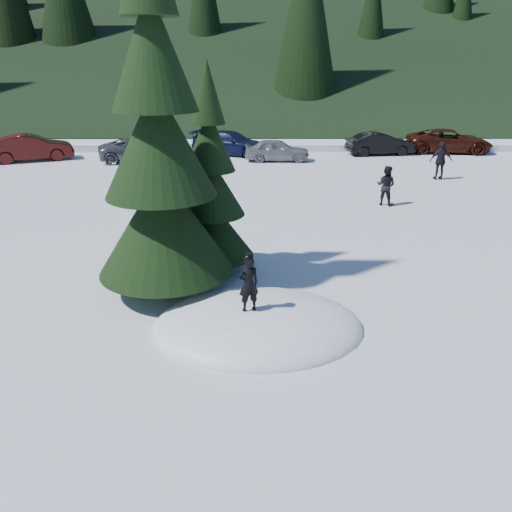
{
  "coord_description": "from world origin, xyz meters",
  "views": [
    {
      "loc": [
        -0.07,
        -9.37,
        5.28
      ],
      "look_at": [
        -0.04,
        1.34,
        1.1
      ],
      "focal_mm": 35.0,
      "sensor_mm": 36.0,
      "label": 1
    }
  ],
  "objects_px": {
    "car_5": "(380,144)",
    "car_1": "(31,147)",
    "car_3": "(231,143)",
    "car_4": "(277,150)",
    "adult_0": "(386,186)",
    "spruce_tall": "(159,156)",
    "child_skier": "(249,284)",
    "car_6": "(449,141)",
    "car_2": "(141,150)",
    "adult_1": "(441,161)",
    "spruce_short": "(211,194)"
  },
  "relations": [
    {
      "from": "car_5",
      "to": "car_1",
      "type": "bearing_deg",
      "value": 87.21
    },
    {
      "from": "car_3",
      "to": "car_4",
      "type": "distance_m",
      "value": 3.44
    },
    {
      "from": "adult_0",
      "to": "car_3",
      "type": "distance_m",
      "value": 13.22
    },
    {
      "from": "spruce_tall",
      "to": "car_1",
      "type": "height_order",
      "value": "spruce_tall"
    },
    {
      "from": "car_4",
      "to": "child_skier",
      "type": "bearing_deg",
      "value": 176.27
    },
    {
      "from": "child_skier",
      "to": "car_1",
      "type": "height_order",
      "value": "child_skier"
    },
    {
      "from": "child_skier",
      "to": "car_6",
      "type": "bearing_deg",
      "value": -138.88
    },
    {
      "from": "car_2",
      "to": "car_4",
      "type": "relative_size",
      "value": 1.27
    },
    {
      "from": "car_5",
      "to": "car_2",
      "type": "bearing_deg",
      "value": 89.99
    },
    {
      "from": "adult_0",
      "to": "adult_1",
      "type": "height_order",
      "value": "adult_1"
    },
    {
      "from": "adult_0",
      "to": "car_3",
      "type": "height_order",
      "value": "adult_0"
    },
    {
      "from": "car_5",
      "to": "car_6",
      "type": "height_order",
      "value": "car_6"
    },
    {
      "from": "adult_1",
      "to": "car_4",
      "type": "distance_m",
      "value": 8.98
    },
    {
      "from": "adult_0",
      "to": "car_4",
      "type": "bearing_deg",
      "value": -35.27
    },
    {
      "from": "spruce_tall",
      "to": "child_skier",
      "type": "height_order",
      "value": "spruce_tall"
    },
    {
      "from": "car_2",
      "to": "car_3",
      "type": "bearing_deg",
      "value": -80.66
    },
    {
      "from": "car_1",
      "to": "car_6",
      "type": "relative_size",
      "value": 0.88
    },
    {
      "from": "spruce_tall",
      "to": "car_1",
      "type": "distance_m",
      "value": 20.58
    },
    {
      "from": "car_5",
      "to": "car_3",
      "type": "bearing_deg",
      "value": 81.64
    },
    {
      "from": "adult_0",
      "to": "car_1",
      "type": "distance_m",
      "value": 20.22
    },
    {
      "from": "car_1",
      "to": "car_4",
      "type": "bearing_deg",
      "value": -114.39
    },
    {
      "from": "adult_0",
      "to": "car_1",
      "type": "relative_size",
      "value": 0.34
    },
    {
      "from": "car_6",
      "to": "car_2",
      "type": "bearing_deg",
      "value": 105.04
    },
    {
      "from": "car_5",
      "to": "car_6",
      "type": "distance_m",
      "value": 4.55
    },
    {
      "from": "car_6",
      "to": "car_3",
      "type": "bearing_deg",
      "value": 99.7
    },
    {
      "from": "car_2",
      "to": "car_4",
      "type": "bearing_deg",
      "value": -103.19
    },
    {
      "from": "car_1",
      "to": "car_4",
      "type": "distance_m",
      "value": 13.97
    },
    {
      "from": "car_6",
      "to": "adult_1",
      "type": "bearing_deg",
      "value": 163.65
    },
    {
      "from": "adult_0",
      "to": "car_5",
      "type": "distance_m",
      "value": 11.68
    },
    {
      "from": "child_skier",
      "to": "car_2",
      "type": "distance_m",
      "value": 20.32
    },
    {
      "from": "child_skier",
      "to": "car_3",
      "type": "height_order",
      "value": "child_skier"
    },
    {
      "from": "car_3",
      "to": "spruce_short",
      "type": "bearing_deg",
      "value": -157.39
    },
    {
      "from": "adult_1",
      "to": "car_2",
      "type": "height_order",
      "value": "adult_1"
    },
    {
      "from": "car_4",
      "to": "adult_0",
      "type": "bearing_deg",
      "value": -157.22
    },
    {
      "from": "car_2",
      "to": "adult_1",
      "type": "bearing_deg",
      "value": -120.39
    },
    {
      "from": "spruce_tall",
      "to": "adult_1",
      "type": "bearing_deg",
      "value": 48.73
    },
    {
      "from": "car_1",
      "to": "car_3",
      "type": "xyz_separation_m",
      "value": [
        11.24,
        1.92,
        -0.05
      ]
    },
    {
      "from": "adult_0",
      "to": "adult_1",
      "type": "distance_m",
      "value": 5.9
    },
    {
      "from": "car_3",
      "to": "car_5",
      "type": "height_order",
      "value": "car_3"
    },
    {
      "from": "spruce_tall",
      "to": "car_6",
      "type": "bearing_deg",
      "value": 54.88
    },
    {
      "from": "car_1",
      "to": "car_3",
      "type": "distance_m",
      "value": 11.4
    },
    {
      "from": "adult_1",
      "to": "car_1",
      "type": "bearing_deg",
      "value": -14.42
    },
    {
      "from": "car_5",
      "to": "adult_1",
      "type": "bearing_deg",
      "value": -177.62
    },
    {
      "from": "spruce_short",
      "to": "car_1",
      "type": "xyz_separation_m",
      "value": [
        -11.57,
        16.07,
        -1.36
      ]
    },
    {
      "from": "adult_0",
      "to": "car_5",
      "type": "relative_size",
      "value": 0.38
    },
    {
      "from": "car_5",
      "to": "spruce_short",
      "type": "bearing_deg",
      "value": 146.02
    },
    {
      "from": "child_skier",
      "to": "adult_1",
      "type": "bearing_deg",
      "value": -141.87
    },
    {
      "from": "adult_0",
      "to": "car_1",
      "type": "xyz_separation_m",
      "value": [
        -17.83,
        9.54,
        -0.03
      ]
    },
    {
      "from": "spruce_tall",
      "to": "car_5",
      "type": "bearing_deg",
      "value": 63.34
    },
    {
      "from": "spruce_tall",
      "to": "adult_0",
      "type": "xyz_separation_m",
      "value": [
        7.25,
        7.93,
        -2.54
      ]
    }
  ]
}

